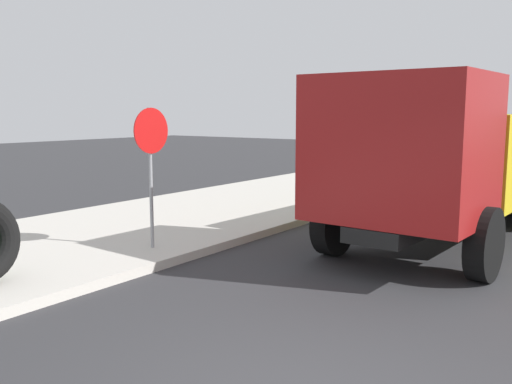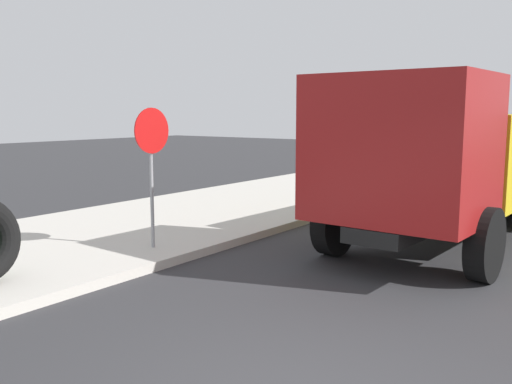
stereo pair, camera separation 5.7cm
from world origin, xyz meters
The scene contains 2 objects.
stop_sign centered at (2.90, 4.73, 1.80)m, with size 0.76×0.08×2.37m.
dump_truck_yellow centered at (6.84, 0.94, 1.61)m, with size 7.10×3.03×3.00m.
Camera 2 is at (-3.61, -2.15, 2.44)m, focal length 39.08 mm.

